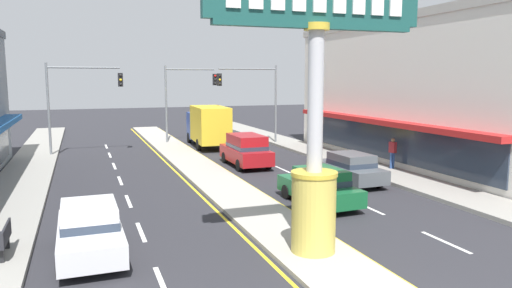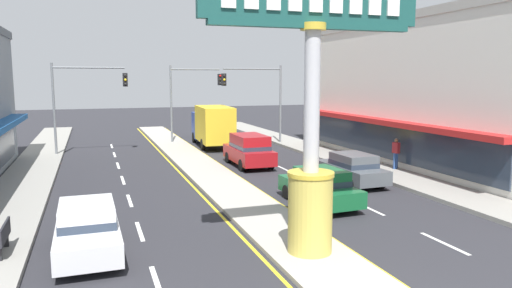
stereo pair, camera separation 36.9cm
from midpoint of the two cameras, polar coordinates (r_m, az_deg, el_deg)
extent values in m
cube|color=#A39E93|center=(26.28, -5.26, -3.47)|extent=(2.42, 52.00, 0.14)
cube|color=gray|center=(23.80, -25.99, -5.38)|extent=(2.64, 60.00, 0.18)
cube|color=gray|center=(28.09, 14.20, -2.91)|extent=(2.64, 60.00, 0.18)
cube|color=silver|center=(13.03, -10.88, -15.81)|extent=(0.14, 2.20, 0.01)
cube|color=silver|center=(17.13, -13.02, -10.04)|extent=(0.14, 2.20, 0.01)
cube|color=silver|center=(21.35, -14.28, -6.51)|extent=(0.14, 2.20, 0.01)
cube|color=silver|center=(25.63, -15.12, -4.15)|extent=(0.14, 2.20, 0.01)
cube|color=silver|center=(29.94, -15.71, -2.47)|extent=(0.14, 2.20, 0.01)
cube|color=silver|center=(34.28, -16.15, -1.21)|extent=(0.14, 2.20, 0.01)
cube|color=silver|center=(38.63, -16.49, -0.24)|extent=(0.14, 2.20, 0.01)
cube|color=silver|center=(16.72, 22.03, -10.86)|extent=(0.14, 2.20, 0.01)
cube|color=silver|center=(20.08, 13.73, -7.40)|extent=(0.14, 2.20, 0.01)
cube|color=silver|center=(23.78, 7.99, -4.88)|extent=(0.14, 2.20, 0.01)
cube|color=silver|center=(27.69, 3.86, -3.02)|extent=(0.14, 2.20, 0.01)
cube|color=silver|center=(31.73, 0.77, -1.61)|extent=(0.14, 2.20, 0.01)
cube|color=silver|center=(35.85, -1.61, -0.52)|extent=(0.14, 2.20, 0.01)
cube|color=silver|center=(40.03, -3.49, 0.34)|extent=(0.14, 2.20, 0.01)
cube|color=yellow|center=(26.01, -8.24, -3.79)|extent=(0.12, 52.00, 0.01)
cube|color=yellow|center=(26.65, -2.34, -3.43)|extent=(0.12, 52.00, 0.01)
cylinder|color=gold|center=(14.24, 7.19, -8.24)|extent=(1.29, 1.29, 2.27)
cylinder|color=gold|center=(13.96, 7.27, -3.53)|extent=(1.36, 1.36, 0.12)
cylinder|color=#B7B7BC|center=(13.71, 7.42, 5.08)|extent=(0.45, 0.45, 4.30)
cylinder|color=gold|center=(13.76, 7.57, 13.64)|extent=(0.72, 0.72, 0.20)
cube|color=#194C47|center=(13.85, 7.63, 16.50)|extent=(6.53, 0.24, 1.19)
cube|color=#194C47|center=(13.77, 7.57, 13.72)|extent=(6.00, 0.29, 0.16)
cube|color=white|center=(13.72, 7.92, 16.58)|extent=(0.39, 0.06, 0.65)
cube|color=white|center=(14.00, 10.26, 16.35)|extent=(0.39, 0.06, 0.65)
cube|color=white|center=(14.31, 12.51, 16.10)|extent=(0.39, 0.06, 0.65)
cube|color=white|center=(14.63, 14.65, 15.85)|extent=(0.39, 0.06, 0.65)
cube|color=white|center=(14.98, 16.69, 15.58)|extent=(0.39, 0.06, 0.65)
cube|color=silver|center=(31.53, 21.80, 5.39)|extent=(7.86, 21.66, 8.34)
cube|color=#A8A49C|center=(31.69, 22.22, 13.35)|extent=(8.02, 22.09, 0.45)
cube|color=#B21E1E|center=(28.95, 15.06, 2.59)|extent=(0.90, 18.41, 0.30)
cube|color=#283342|center=(29.31, 15.64, 0.27)|extent=(0.08, 17.76, 2.00)
cylinder|color=slate|center=(34.48, -22.55, 3.73)|extent=(0.16, 0.16, 6.20)
cylinder|color=slate|center=(34.36, -18.91, 8.57)|extent=(4.62, 0.12, 0.12)
cube|color=black|center=(34.29, -14.96, 7.37)|extent=(0.32, 0.24, 0.92)
sphere|color=black|center=(34.15, -14.96, 7.87)|extent=(0.17, 0.17, 0.17)
sphere|color=yellow|center=(34.15, -14.94, 7.37)|extent=(0.17, 0.17, 0.17)
sphere|color=black|center=(34.15, -14.92, 6.87)|extent=(0.17, 0.17, 0.17)
cylinder|color=slate|center=(37.90, 3.19, 4.63)|extent=(0.16, 0.16, 6.20)
cylinder|color=slate|center=(37.04, -0.13, 8.90)|extent=(4.62, 0.12, 0.12)
cube|color=black|center=(36.20, -3.53, 7.63)|extent=(0.32, 0.24, 0.92)
sphere|color=black|center=(36.07, -3.48, 8.10)|extent=(0.17, 0.17, 0.17)
sphere|color=yellow|center=(36.07, -3.47, 7.63)|extent=(0.17, 0.17, 0.17)
sphere|color=black|center=(36.07, -3.47, 7.15)|extent=(0.17, 0.17, 0.17)
cylinder|color=slate|center=(38.80, -9.76, 4.60)|extent=(0.16, 0.16, 6.20)
cylinder|color=slate|center=(39.12, -6.96, 8.78)|extent=(3.96, 0.12, 0.12)
cube|color=black|center=(39.42, -4.05, 7.63)|extent=(0.32, 0.24, 0.92)
sphere|color=red|center=(39.29, -4.00, 8.07)|extent=(0.17, 0.17, 0.17)
sphere|color=black|center=(39.29, -4.00, 7.63)|extent=(0.17, 0.17, 0.17)
sphere|color=black|center=(39.29, -3.99, 7.20)|extent=(0.17, 0.17, 0.17)
cube|color=#14562D|center=(20.10, 8.02, -5.48)|extent=(1.97, 4.38, 0.66)
cube|color=#14562D|center=(19.82, 8.30, -3.81)|extent=(1.65, 2.22, 0.60)
cube|color=#283342|center=(19.86, 8.29, -4.32)|extent=(1.69, 2.25, 0.24)
cylinder|color=black|center=(20.94, 4.25, -5.70)|extent=(0.25, 0.63, 0.62)
cylinder|color=black|center=(21.69, 8.11, -5.29)|extent=(0.25, 0.63, 0.62)
cylinder|color=black|center=(18.66, 7.88, -7.44)|extent=(0.25, 0.63, 0.62)
cylinder|color=black|center=(19.49, 12.05, -6.88)|extent=(0.25, 0.63, 0.62)
cube|color=navy|center=(39.20, -5.65, 2.23)|extent=(2.20, 2.11, 2.10)
cube|color=#283342|center=(40.11, -5.90, 2.78)|extent=(1.85, 0.18, 0.90)
cube|color=gold|center=(35.74, -4.64, 2.36)|extent=(2.45, 4.91, 2.60)
cylinder|color=black|center=(39.34, -7.07, 0.78)|extent=(0.30, 0.85, 0.84)
cylinder|color=black|center=(39.69, -4.31, 0.87)|extent=(0.30, 0.85, 0.84)
cylinder|color=black|center=(35.01, -6.01, -0.07)|extent=(0.30, 0.85, 0.84)
cylinder|color=black|center=(35.41, -2.78, 0.05)|extent=(0.30, 0.85, 0.84)
cube|color=silver|center=(15.20, -18.66, -10.21)|extent=(1.81, 4.32, 0.66)
cube|color=silver|center=(15.18, -18.78, -7.75)|extent=(1.58, 2.17, 0.60)
cube|color=#283342|center=(15.23, -18.75, -8.41)|extent=(1.61, 2.19, 0.24)
cylinder|color=black|center=(14.06, -15.11, -12.80)|extent=(0.23, 0.62, 0.62)
cylinder|color=black|center=(14.05, -21.88, -13.12)|extent=(0.23, 0.62, 0.62)
cylinder|color=black|center=(16.58, -15.88, -9.63)|extent=(0.23, 0.62, 0.62)
cylinder|color=black|center=(16.57, -21.56, -9.90)|extent=(0.23, 0.62, 0.62)
cube|color=maroon|center=(28.56, -0.50, -1.25)|extent=(1.90, 4.60, 0.80)
cube|color=maroon|center=(28.27, -0.39, 0.30)|extent=(1.67, 2.85, 0.80)
cube|color=#283342|center=(28.31, -0.39, -0.27)|extent=(1.71, 2.88, 0.24)
cylinder|color=black|center=(29.70, -2.97, -1.61)|extent=(0.22, 0.68, 0.68)
cylinder|color=black|center=(30.22, 0.21, -1.44)|extent=(0.22, 0.68, 0.68)
cylinder|color=black|center=(27.01, -1.30, -2.55)|extent=(0.22, 0.68, 0.68)
cylinder|color=black|center=(27.58, 2.16, -2.34)|extent=(0.22, 0.68, 0.68)
cube|color=#4C5156|center=(24.31, 11.66, -3.25)|extent=(1.89, 4.35, 0.66)
cube|color=#4C5156|center=(24.06, 11.92, -1.85)|extent=(1.61, 2.19, 0.60)
cube|color=#283342|center=(24.09, 11.91, -2.27)|extent=(1.65, 2.22, 0.24)
cylinder|color=black|center=(25.08, 8.45, -3.51)|extent=(0.24, 0.63, 0.62)
cylinder|color=black|center=(25.90, 11.58, -3.23)|extent=(0.24, 0.63, 0.62)
cylinder|color=black|center=(22.84, 11.71, -4.70)|extent=(0.24, 0.63, 0.62)
cylinder|color=black|center=(23.74, 15.02, -4.34)|extent=(0.24, 0.63, 0.62)
cube|color=#232328|center=(15.68, -27.03, -9.11)|extent=(0.06, 1.60, 0.40)
cube|color=black|center=(16.42, -27.37, -10.21)|extent=(0.38, 0.08, 0.36)
cylinder|color=#2D4C8C|center=(27.88, 16.47, -1.95)|extent=(0.14, 0.14, 0.89)
cylinder|color=#2D4C8C|center=(27.96, 16.71, -1.93)|extent=(0.14, 0.14, 0.89)
cube|color=maroon|center=(27.81, 16.65, -0.43)|extent=(0.29, 0.44, 0.60)
sphere|color=#8C6647|center=(27.75, 16.68, 0.41)|extent=(0.22, 0.22, 0.22)
camera|label=1|loc=(0.18, -89.45, 0.08)|focal=33.72mm
camera|label=2|loc=(0.18, 90.55, -0.08)|focal=33.72mm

